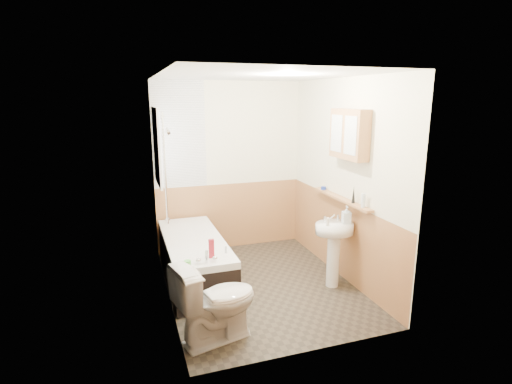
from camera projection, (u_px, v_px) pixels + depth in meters
floor at (260, 285)px, 4.94m from camera, size 2.80×2.80×0.00m
ceiling at (260, 75)px, 4.37m from camera, size 2.80×2.80×0.00m
wall_back at (229, 167)px, 5.96m from camera, size 2.20×0.02×2.50m
wall_front at (315, 221)px, 3.35m from camera, size 2.20×0.02×2.50m
wall_left at (163, 194)px, 4.31m from camera, size 0.02×2.80×2.50m
wall_right at (344, 180)px, 5.00m from camera, size 0.02×2.80×2.50m
wainscot_right at (339, 237)px, 5.17m from camera, size 0.01×2.80×1.00m
wainscot_front at (311, 301)px, 3.55m from camera, size 2.20×0.01×1.00m
wainscot_back at (230, 216)px, 6.11m from camera, size 2.20×0.01×1.00m
tile_cladding_left at (165, 193)px, 4.32m from camera, size 0.01×2.80×2.50m
tile_return_back at (179, 135)px, 5.59m from camera, size 0.75×0.01×1.50m
window at (158, 147)px, 5.11m from camera, size 0.03×0.79×0.99m
bathtub at (194, 258)px, 5.05m from camera, size 0.70×1.81×0.69m
shower_riser at (166, 160)px, 4.53m from camera, size 0.11×0.09×1.30m
toilet at (216, 302)px, 3.75m from camera, size 0.88×0.63×0.78m
sink at (334, 242)px, 4.80m from camera, size 0.47×0.38×0.91m
pine_shelf at (341, 199)px, 4.95m from camera, size 0.10×1.25×0.03m
medicine_cabinet at (349, 134)px, 4.62m from camera, size 0.16×0.64×0.58m
foam_can at (363, 200)px, 4.49m from camera, size 0.06×0.06×0.16m
green_bottle at (354, 194)px, 4.68m from camera, size 0.04×0.04×0.21m
black_jar at (324, 188)px, 5.37m from camera, size 0.09×0.09×0.04m
soap_bottle at (346, 219)px, 4.74m from camera, size 0.15×0.23×0.10m
clear_bottle at (328, 222)px, 4.64m from camera, size 0.04×0.04×0.10m
blue_gel at (211, 249)px, 4.36m from camera, size 0.06×0.04×0.21m
cream_jar at (188, 263)px, 4.20m from camera, size 0.09×0.09×0.05m
orange_bottle at (226, 249)px, 4.51m from camera, size 0.03×0.03×0.09m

